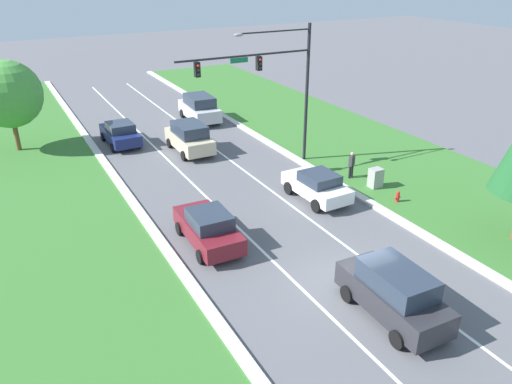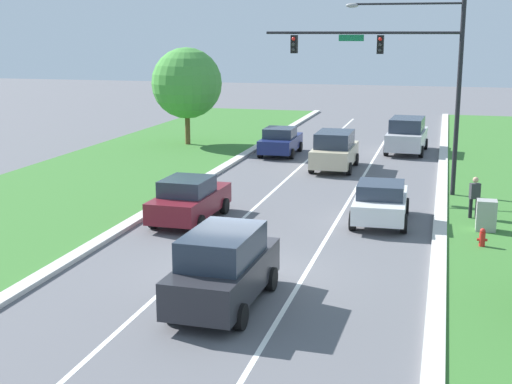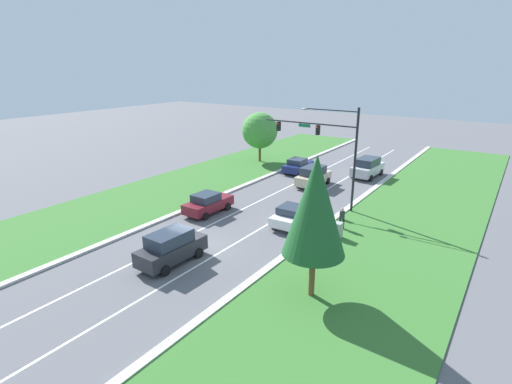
{
  "view_description": "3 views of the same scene",
  "coord_description": "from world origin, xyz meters",
  "px_view_note": "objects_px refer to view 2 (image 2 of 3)",
  "views": [
    {
      "loc": [
        -11.22,
        -12.87,
        11.96
      ],
      "look_at": [
        -0.69,
        6.7,
        1.61
      ],
      "focal_mm": 35.0,
      "sensor_mm": 36.0,
      "label": 1
    },
    {
      "loc": [
        5.58,
        -19.21,
        7.1
      ],
      "look_at": [
        -0.33,
        3.07,
        1.92
      ],
      "focal_mm": 50.0,
      "sensor_mm": 36.0,
      "label": 2
    },
    {
      "loc": [
        17.11,
        -17.8,
        11.83
      ],
      "look_at": [
        0.8,
        6.27,
        2.49
      ],
      "focal_mm": 28.0,
      "sensor_mm": 36.0,
      "label": 3
    }
  ],
  "objects_px": {
    "burgundy_sedan": "(189,199)",
    "fire_hydrant": "(482,239)",
    "charcoal_suv": "(224,268)",
    "silver_suv": "(407,135)",
    "traffic_signal_mast": "(403,64)",
    "navy_sedan": "(281,141)",
    "white_sedan": "(381,202)",
    "pedestrian": "(475,196)",
    "champagne_suv": "(335,150)",
    "utility_cabinet": "(486,216)",
    "oak_near_left_tree": "(187,83)"
  },
  "relations": [
    {
      "from": "burgundy_sedan",
      "to": "white_sedan",
      "type": "xyz_separation_m",
      "value": [
        7.1,
        1.58,
        -0.03
      ]
    },
    {
      "from": "navy_sedan",
      "to": "fire_hydrant",
      "type": "distance_m",
      "value": 19.73
    },
    {
      "from": "white_sedan",
      "to": "pedestrian",
      "type": "xyz_separation_m",
      "value": [
        3.45,
        1.4,
        0.11
      ]
    },
    {
      "from": "fire_hydrant",
      "to": "navy_sedan",
      "type": "bearing_deg",
      "value": 122.98
    },
    {
      "from": "champagne_suv",
      "to": "oak_near_left_tree",
      "type": "relative_size",
      "value": 0.74
    },
    {
      "from": "navy_sedan",
      "to": "utility_cabinet",
      "type": "distance_m",
      "value": 18.14
    },
    {
      "from": "navy_sedan",
      "to": "silver_suv",
      "type": "bearing_deg",
      "value": 19.24
    },
    {
      "from": "charcoal_suv",
      "to": "navy_sedan",
      "type": "relative_size",
      "value": 1.05
    },
    {
      "from": "champagne_suv",
      "to": "utility_cabinet",
      "type": "relative_size",
      "value": 3.81
    },
    {
      "from": "burgundy_sedan",
      "to": "charcoal_suv",
      "type": "relative_size",
      "value": 0.98
    },
    {
      "from": "oak_near_left_tree",
      "to": "pedestrian",
      "type": "bearing_deg",
      "value": -40.63
    },
    {
      "from": "charcoal_suv",
      "to": "fire_hydrant",
      "type": "xyz_separation_m",
      "value": [
        6.85,
        7.08,
        -0.71
      ]
    },
    {
      "from": "charcoal_suv",
      "to": "silver_suv",
      "type": "bearing_deg",
      "value": 84.53
    },
    {
      "from": "burgundy_sedan",
      "to": "oak_near_left_tree",
      "type": "relative_size",
      "value": 0.74
    },
    {
      "from": "champagne_suv",
      "to": "charcoal_suv",
      "type": "bearing_deg",
      "value": -89.56
    },
    {
      "from": "navy_sedan",
      "to": "oak_near_left_tree",
      "type": "bearing_deg",
      "value": 161.71
    },
    {
      "from": "utility_cabinet",
      "to": "fire_hydrant",
      "type": "xyz_separation_m",
      "value": [
        -0.21,
        -2.08,
        -0.26
      ]
    },
    {
      "from": "traffic_signal_mast",
      "to": "navy_sedan",
      "type": "bearing_deg",
      "value": 130.32
    },
    {
      "from": "charcoal_suv",
      "to": "traffic_signal_mast",
      "type": "bearing_deg",
      "value": 78.2
    },
    {
      "from": "burgundy_sedan",
      "to": "fire_hydrant",
      "type": "relative_size",
      "value": 6.5
    },
    {
      "from": "traffic_signal_mast",
      "to": "champagne_suv",
      "type": "xyz_separation_m",
      "value": [
        -3.65,
        5.01,
        -4.71
      ]
    },
    {
      "from": "silver_suv",
      "to": "utility_cabinet",
      "type": "height_order",
      "value": "silver_suv"
    },
    {
      "from": "utility_cabinet",
      "to": "pedestrian",
      "type": "height_order",
      "value": "pedestrian"
    },
    {
      "from": "champagne_suv",
      "to": "silver_suv",
      "type": "bearing_deg",
      "value": 62.42
    },
    {
      "from": "utility_cabinet",
      "to": "fire_hydrant",
      "type": "bearing_deg",
      "value": -95.69
    },
    {
      "from": "charcoal_suv",
      "to": "white_sedan",
      "type": "xyz_separation_m",
      "value": [
        3.24,
        9.53,
        -0.22
      ]
    },
    {
      "from": "burgundy_sedan",
      "to": "champagne_suv",
      "type": "bearing_deg",
      "value": 73.92
    },
    {
      "from": "oak_near_left_tree",
      "to": "navy_sedan",
      "type": "bearing_deg",
      "value": -17.0
    },
    {
      "from": "charcoal_suv",
      "to": "navy_sedan",
      "type": "distance_m",
      "value": 23.94
    },
    {
      "from": "burgundy_sedan",
      "to": "champagne_suv",
      "type": "distance_m",
      "value": 12.51
    },
    {
      "from": "burgundy_sedan",
      "to": "fire_hydrant",
      "type": "height_order",
      "value": "burgundy_sedan"
    },
    {
      "from": "traffic_signal_mast",
      "to": "fire_hydrant",
      "type": "relative_size",
      "value": 12.32
    },
    {
      "from": "navy_sedan",
      "to": "champagne_suv",
      "type": "bearing_deg",
      "value": -46.04
    },
    {
      "from": "charcoal_suv",
      "to": "champagne_suv",
      "type": "relative_size",
      "value": 1.01
    },
    {
      "from": "burgundy_sedan",
      "to": "navy_sedan",
      "type": "distance_m",
      "value": 15.68
    },
    {
      "from": "burgundy_sedan",
      "to": "white_sedan",
      "type": "distance_m",
      "value": 7.28
    },
    {
      "from": "burgundy_sedan",
      "to": "utility_cabinet",
      "type": "distance_m",
      "value": 10.99
    },
    {
      "from": "traffic_signal_mast",
      "to": "charcoal_suv",
      "type": "distance_m",
      "value": 15.98
    },
    {
      "from": "burgundy_sedan",
      "to": "utility_cabinet",
      "type": "relative_size",
      "value": 3.78
    },
    {
      "from": "charcoal_suv",
      "to": "utility_cabinet",
      "type": "height_order",
      "value": "charcoal_suv"
    },
    {
      "from": "burgundy_sedan",
      "to": "oak_near_left_tree",
      "type": "height_order",
      "value": "oak_near_left_tree"
    },
    {
      "from": "white_sedan",
      "to": "oak_near_left_tree",
      "type": "bearing_deg",
      "value": 128.55
    },
    {
      "from": "traffic_signal_mast",
      "to": "oak_near_left_tree",
      "type": "xyz_separation_m",
      "value": [
        -13.99,
        10.77,
        -1.78
      ]
    },
    {
      "from": "traffic_signal_mast",
      "to": "utility_cabinet",
      "type": "bearing_deg",
      "value": -58.42
    },
    {
      "from": "traffic_signal_mast",
      "to": "navy_sedan",
      "type": "distance_m",
      "value": 12.5
    },
    {
      "from": "burgundy_sedan",
      "to": "champagne_suv",
      "type": "relative_size",
      "value": 0.99
    },
    {
      "from": "burgundy_sedan",
      "to": "silver_suv",
      "type": "xyz_separation_m",
      "value": [
        7.14,
        18.36,
        0.22
      ]
    },
    {
      "from": "charcoal_suv",
      "to": "fire_hydrant",
      "type": "distance_m",
      "value": 9.88
    },
    {
      "from": "champagne_suv",
      "to": "oak_near_left_tree",
      "type": "height_order",
      "value": "oak_near_left_tree"
    },
    {
      "from": "champagne_suv",
      "to": "fire_hydrant",
      "type": "distance_m",
      "value": 14.58
    }
  ]
}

